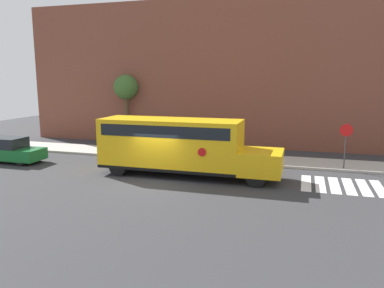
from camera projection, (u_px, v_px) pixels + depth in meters
The scene contains 8 objects.
ground_plane at pixel (154, 181), 20.03m from camera, with size 60.00×60.00×0.00m, color #333335.
sidewalk_strip at pixel (190, 156), 26.15m from camera, with size 44.00×3.00×0.15m.
building_backdrop at pixel (213, 74), 31.27m from camera, with size 32.00×4.00×11.58m.
crosswalk_stripes at pixel (342, 186), 19.21m from camera, with size 4.00×3.20×0.01m.
school_bus at pixel (178, 144), 20.94m from camera, with size 10.16×2.57×3.19m.
parked_car at pixel (7, 150), 24.55m from camera, with size 4.75×1.76×1.63m.
stop_sign at pixel (346, 140), 21.97m from camera, with size 0.73×0.10×2.81m.
tree_near_sidewalk at pixel (126, 89), 31.03m from camera, with size 2.03×2.03×5.72m.
Camera 1 is at (7.51, -17.97, 5.47)m, focal length 35.00 mm.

